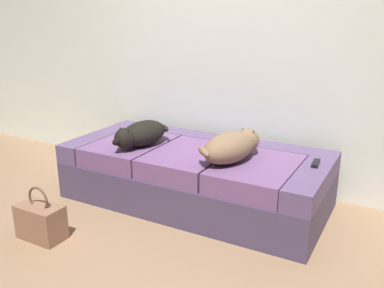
% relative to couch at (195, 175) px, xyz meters
% --- Properties ---
extents(ground_plane, '(10.00, 10.00, 0.00)m').
position_rel_couch_xyz_m(ground_plane, '(0.00, -0.98, -0.22)').
color(ground_plane, '#987454').
extents(back_wall, '(6.40, 0.10, 2.80)m').
position_rel_couch_xyz_m(back_wall, '(0.00, 0.61, 1.18)').
color(back_wall, silver).
rests_on(back_wall, ground).
extents(couch, '(2.06, 0.94, 0.45)m').
position_rel_couch_xyz_m(couch, '(0.00, 0.00, 0.00)').
color(couch, '#473C58').
rests_on(couch, ground).
extents(dog_dark, '(0.32, 0.58, 0.20)m').
position_rel_couch_xyz_m(dog_dark, '(-0.41, -0.15, 0.33)').
color(dog_dark, black).
rests_on(dog_dark, couch).
extents(dog_tan, '(0.37, 0.62, 0.21)m').
position_rel_couch_xyz_m(dog_tan, '(0.37, -0.12, 0.34)').
color(dog_tan, '#816548').
rests_on(dog_tan, couch).
extents(tv_remote, '(0.06, 0.15, 0.02)m').
position_rel_couch_xyz_m(tv_remote, '(0.92, 0.08, 0.24)').
color(tv_remote, black).
rests_on(tv_remote, couch).
extents(handbag, '(0.32, 0.18, 0.38)m').
position_rel_couch_xyz_m(handbag, '(-0.64, -1.02, -0.10)').
color(handbag, '#8B6147').
rests_on(handbag, ground).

